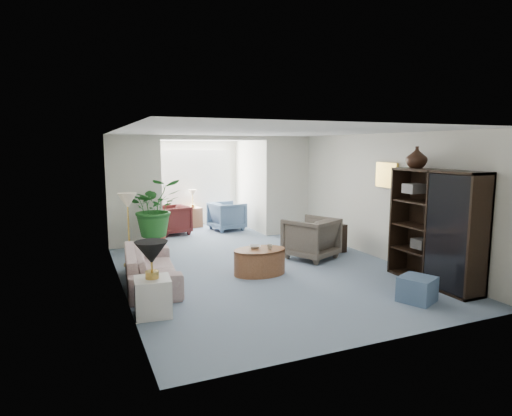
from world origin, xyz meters
name	(u,v)px	position (x,y,z in m)	size (l,w,h in m)	color
floor	(269,273)	(0.00, 0.00, 0.00)	(6.00, 6.00, 0.00)	gray
sunroom_floor	(205,232)	(0.00, 4.10, 0.00)	(2.60, 2.60, 0.00)	gray
back_pier_left	(135,192)	(-1.90, 3.00, 1.25)	(1.20, 0.12, 2.50)	white
back_pier_right	(288,186)	(1.90, 3.00, 1.25)	(1.20, 0.12, 2.50)	white
back_header	(216,138)	(0.00, 3.00, 2.45)	(2.60, 0.12, 0.10)	white
window_pane	(193,177)	(0.00, 5.18, 1.40)	(2.20, 0.02, 1.50)	white
window_blinds	(193,177)	(0.00, 5.15, 1.40)	(2.20, 0.02, 1.50)	white
framed_picture	(387,175)	(2.46, -0.10, 1.70)	(0.04, 0.50, 0.40)	#BAAC95
sofa	(151,267)	(-2.04, 0.20, 0.29)	(2.02, 0.79, 0.59)	beige
end_table	(153,297)	(-2.24, -1.15, 0.26)	(0.46, 0.46, 0.51)	silver
table_lamp	(151,253)	(-2.24, -1.15, 0.86)	(0.44, 0.44, 0.30)	black
floor_lamp	(127,201)	(-2.23, 1.48, 1.25)	(0.36, 0.36, 0.28)	#F7E8C4
coffee_table	(260,262)	(-0.17, 0.03, 0.23)	(0.95, 0.95, 0.45)	#925735
coffee_bowl	(255,247)	(-0.22, 0.13, 0.48)	(0.21, 0.21, 0.05)	beige
coffee_cup	(270,247)	(-0.02, -0.07, 0.50)	(0.10, 0.10, 0.09)	#B9B4A2
wingback_chair	(311,238)	(1.21, 0.62, 0.42)	(0.89, 0.92, 0.84)	#665D51
side_table_dark	(332,238)	(1.91, 0.92, 0.30)	(0.50, 0.40, 0.60)	black
entertainment_cabinet	(435,228)	(2.23, -1.60, 0.94)	(0.45, 1.69, 1.88)	black
cabinet_urn	(417,157)	(2.23, -1.10, 2.07)	(0.35, 0.35, 0.37)	black
ottoman	(417,289)	(1.40, -2.12, 0.18)	(0.46, 0.46, 0.37)	slate
plant_pot	(156,243)	(-1.55, 2.50, 0.16)	(0.40, 0.40, 0.32)	#AE4732
house_plant	(155,207)	(-1.55, 2.50, 0.95)	(1.13, 0.98, 1.25)	#205E21
sunroom_chair_blue	(227,216)	(0.64, 4.12, 0.38)	(0.82, 0.84, 0.76)	slate
sunroom_chair_maroon	(172,220)	(-0.86, 4.12, 0.37)	(0.80, 0.82, 0.75)	#511B1D
sunroom_table	(193,218)	(-0.11, 4.87, 0.27)	(0.45, 0.35, 0.55)	#925735
shelf_clutter	(435,212)	(2.18, -1.61, 1.20)	(0.30, 1.18, 1.06)	#5E5B58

